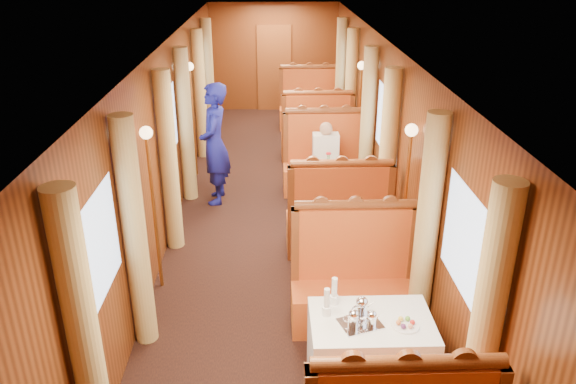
{
  "coord_description": "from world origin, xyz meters",
  "views": [
    {
      "loc": [
        -0.09,
        -7.41,
        3.67
      ],
      "look_at": [
        0.1,
        -1.45,
        1.05
      ],
      "focal_mm": 35.0,
      "sensor_mm": 36.0,
      "label": 1
    }
  ],
  "objects_px": {
    "banquette_far_fwd": "(317,137)",
    "teapot_back": "(362,309)",
    "table_near": "(369,355)",
    "banquette_mid_aft": "(324,165)",
    "steward": "(215,144)",
    "table_mid": "(330,194)",
    "table_far": "(313,124)",
    "teapot_left": "(353,320)",
    "tea_tray": "(360,324)",
    "banquette_mid_fwd": "(338,222)",
    "fruit_plate": "(405,324)",
    "passenger": "(326,152)",
    "rose_vase_far": "(313,97)",
    "banquette_near_aft": "(354,286)",
    "rose_vase_mid": "(328,157)",
    "banquette_far_aft": "(309,108)",
    "teapot_right": "(371,321)"
  },
  "relations": [
    {
      "from": "banquette_far_fwd",
      "to": "teapot_back",
      "type": "height_order",
      "value": "banquette_far_fwd"
    },
    {
      "from": "table_near",
      "to": "banquette_mid_aft",
      "type": "relative_size",
      "value": 0.78
    },
    {
      "from": "steward",
      "to": "teapot_back",
      "type": "bearing_deg",
      "value": 20.74
    },
    {
      "from": "table_mid",
      "to": "table_far",
      "type": "xyz_separation_m",
      "value": [
        0.0,
        3.5,
        0.0
      ]
    },
    {
      "from": "banquette_mid_aft",
      "to": "teapot_left",
      "type": "xyz_separation_m",
      "value": [
        -0.17,
        -4.6,
        0.39
      ]
    },
    {
      "from": "table_far",
      "to": "banquette_far_fwd",
      "type": "distance_m",
      "value": 1.02
    },
    {
      "from": "tea_tray",
      "to": "teapot_back",
      "type": "xyz_separation_m",
      "value": [
        0.03,
        0.11,
        0.07
      ]
    },
    {
      "from": "banquette_mid_fwd",
      "to": "fruit_plate",
      "type": "relative_size",
      "value": 5.67
    },
    {
      "from": "banquette_mid_aft",
      "to": "table_far",
      "type": "bearing_deg",
      "value": 90.0
    },
    {
      "from": "table_far",
      "to": "banquette_far_fwd",
      "type": "xyz_separation_m",
      "value": [
        0.0,
        -1.01,
        0.05
      ]
    },
    {
      "from": "tea_tray",
      "to": "passenger",
      "type": "bearing_deg",
      "value": 88.54
    },
    {
      "from": "rose_vase_far",
      "to": "banquette_near_aft",
      "type": "bearing_deg",
      "value": -90.01
    },
    {
      "from": "banquette_near_aft",
      "to": "rose_vase_mid",
      "type": "bearing_deg",
      "value": 90.74
    },
    {
      "from": "banquette_near_aft",
      "to": "banquette_mid_fwd",
      "type": "height_order",
      "value": "same"
    },
    {
      "from": "banquette_near_aft",
      "to": "tea_tray",
      "type": "bearing_deg",
      "value": -95.87
    },
    {
      "from": "banquette_far_aft",
      "to": "teapot_left",
      "type": "xyz_separation_m",
      "value": [
        -0.17,
        -8.1,
        0.39
      ]
    },
    {
      "from": "fruit_plate",
      "to": "passenger",
      "type": "xyz_separation_m",
      "value": [
        -0.26,
        4.36,
        -0.03
      ]
    },
    {
      "from": "table_mid",
      "to": "table_far",
      "type": "relative_size",
      "value": 1.0
    },
    {
      "from": "table_far",
      "to": "banquette_far_aft",
      "type": "xyz_separation_m",
      "value": [
        0.0,
        1.01,
        0.05
      ]
    },
    {
      "from": "banquette_near_aft",
      "to": "banquette_mid_fwd",
      "type": "bearing_deg",
      "value": 90.0
    },
    {
      "from": "table_near",
      "to": "banquette_far_aft",
      "type": "distance_m",
      "value": 8.01
    },
    {
      "from": "passenger",
      "to": "banquette_mid_fwd",
      "type": "bearing_deg",
      "value": -90.0
    },
    {
      "from": "table_near",
      "to": "banquette_far_aft",
      "type": "xyz_separation_m",
      "value": [
        0.0,
        8.01,
        0.05
      ]
    },
    {
      "from": "table_mid",
      "to": "teapot_back",
      "type": "bearing_deg",
      "value": -91.41
    },
    {
      "from": "table_near",
      "to": "banquette_mid_fwd",
      "type": "distance_m",
      "value": 2.49
    },
    {
      "from": "tea_tray",
      "to": "teapot_right",
      "type": "relative_size",
      "value": 2.43
    },
    {
      "from": "teapot_left",
      "to": "fruit_plate",
      "type": "height_order",
      "value": "teapot_left"
    },
    {
      "from": "rose_vase_mid",
      "to": "banquette_near_aft",
      "type": "bearing_deg",
      "value": -89.26
    },
    {
      "from": "table_far",
      "to": "teapot_right",
      "type": "bearing_deg",
      "value": -90.18
    },
    {
      "from": "steward",
      "to": "passenger",
      "type": "xyz_separation_m",
      "value": [
        1.7,
        0.12,
        -0.19
      ]
    },
    {
      "from": "teapot_left",
      "to": "fruit_plate",
      "type": "relative_size",
      "value": 0.65
    },
    {
      "from": "teapot_back",
      "to": "steward",
      "type": "height_order",
      "value": "steward"
    },
    {
      "from": "table_near",
      "to": "banquette_mid_fwd",
      "type": "bearing_deg",
      "value": 90.0
    },
    {
      "from": "passenger",
      "to": "table_mid",
      "type": "bearing_deg",
      "value": -90.0
    },
    {
      "from": "teapot_left",
      "to": "steward",
      "type": "relative_size",
      "value": 0.08
    },
    {
      "from": "teapot_left",
      "to": "teapot_right",
      "type": "height_order",
      "value": "teapot_left"
    },
    {
      "from": "table_far",
      "to": "tea_tray",
      "type": "distance_m",
      "value": 7.07
    },
    {
      "from": "table_near",
      "to": "banquette_near_aft",
      "type": "xyz_separation_m",
      "value": [
        0.0,
        1.01,
        0.05
      ]
    },
    {
      "from": "fruit_plate",
      "to": "steward",
      "type": "bearing_deg",
      "value": 114.81
    },
    {
      "from": "rose_vase_mid",
      "to": "passenger",
      "type": "relative_size",
      "value": 0.47
    },
    {
      "from": "table_mid",
      "to": "banquette_mid_fwd",
      "type": "relative_size",
      "value": 0.78
    },
    {
      "from": "teapot_left",
      "to": "table_mid",
      "type": "bearing_deg",
      "value": 94.99
    },
    {
      "from": "table_far",
      "to": "banquette_far_aft",
      "type": "bearing_deg",
      "value": 90.0
    },
    {
      "from": "table_near",
      "to": "table_mid",
      "type": "distance_m",
      "value": 3.5
    },
    {
      "from": "table_far",
      "to": "teapot_right",
      "type": "xyz_separation_m",
      "value": [
        -0.02,
        -7.09,
        0.43
      ]
    },
    {
      "from": "teapot_left",
      "to": "banquette_mid_aft",
      "type": "bearing_deg",
      "value": 95.6
    },
    {
      "from": "table_near",
      "to": "banquette_far_fwd",
      "type": "distance_m",
      "value": 5.99
    },
    {
      "from": "table_mid",
      "to": "rose_vase_mid",
      "type": "xyz_separation_m",
      "value": [
        -0.03,
        0.04,
        0.55
      ]
    },
    {
      "from": "steward",
      "to": "banquette_far_aft",
      "type": "bearing_deg",
      "value": 155.59
    },
    {
      "from": "tea_tray",
      "to": "teapot_right",
      "type": "xyz_separation_m",
      "value": [
        0.09,
        -0.03,
        0.05
      ]
    }
  ]
}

